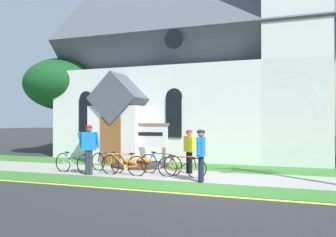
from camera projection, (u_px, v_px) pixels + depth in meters
name	position (u px, v px, depth m)	size (l,w,h in m)	color
ground	(220.00, 167.00, 13.69)	(140.00, 140.00, 0.00)	#2B2B2D
sidewalk_slab	(145.00, 173.00, 12.03)	(32.00, 2.42, 0.01)	#99968E
grass_verge	(121.00, 182.00, 10.19)	(32.00, 1.47, 0.01)	#38722D
church_lawn	(166.00, 165.00, 14.23)	(24.00, 2.23, 0.01)	#38722D
curb_paint_stripe	(107.00, 188.00, 9.35)	(28.00, 0.16, 0.01)	yellow
church_building	(204.00, 77.00, 19.94)	(14.01, 12.43, 13.22)	white
church_sign	(145.00, 137.00, 14.41)	(2.22, 0.14, 1.82)	#7F6047
flower_bed	(140.00, 164.00, 13.92)	(2.41, 2.41, 0.34)	#382319
bicycle_blue	(74.00, 163.00, 12.11)	(1.76, 0.27, 0.79)	black
bicycle_black	(108.00, 162.00, 12.37)	(1.66, 0.53, 0.80)	black
bicycle_white	(181.00, 167.00, 11.09)	(1.72, 0.08, 0.77)	black
bicycle_orange	(124.00, 165.00, 11.56)	(1.75, 0.08, 0.81)	black
bicycle_yellow	(160.00, 164.00, 11.80)	(1.69, 0.33, 0.82)	black
cyclist_in_yellow_jersey	(201.00, 151.00, 10.27)	(0.27, 0.68, 1.65)	#191E38
cyclist_in_white_jersey	(89.00, 145.00, 11.60)	(0.66, 0.40, 1.78)	#2D2D33
cyclist_in_red_jersey	(189.00, 148.00, 11.97)	(0.47, 0.57, 1.60)	black
yard_deciduous_tree	(65.00, 85.00, 19.26)	(4.59, 4.59, 5.56)	#3D2D1E
distant_hill	(302.00, 131.00, 68.37)	(80.35, 49.63, 27.96)	#847A5B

